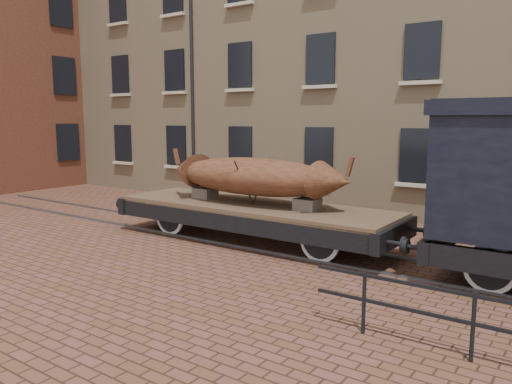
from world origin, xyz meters
The scene contains 4 objects.
ground centered at (0.00, 0.00, 0.00)m, with size 90.00×90.00×0.00m, color brown.
rail_track centered at (0.00, 0.00, 0.03)m, with size 30.00×1.52×0.06m.
flatcar_wagon centered at (-1.86, 0.00, 0.85)m, with size 9.00×2.44×1.36m.
iron_boat centered at (-1.84, 0.00, 1.81)m, with size 5.79×1.69×1.42m.
Camera 1 is at (5.91, -10.86, 3.35)m, focal length 35.00 mm.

